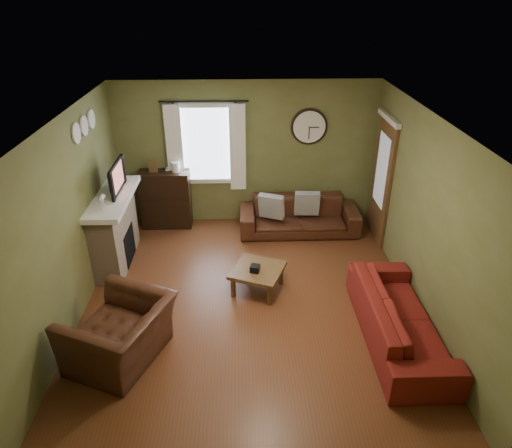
{
  "coord_description": "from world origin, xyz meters",
  "views": [
    {
      "loc": [
        -0.09,
        -5.19,
        4.03
      ],
      "look_at": [
        0.1,
        0.4,
        1.05
      ],
      "focal_mm": 32.0,
      "sensor_mm": 36.0,
      "label": 1
    }
  ],
  "objects_px": {
    "bookshelf": "(166,199)",
    "sofa_red": "(399,318)",
    "sofa_brown": "(299,215)",
    "armchair": "(120,333)",
    "coffee_table": "(258,279)"
  },
  "relations": [
    {
      "from": "bookshelf",
      "to": "sofa_red",
      "type": "bearing_deg",
      "value": -43.62
    },
    {
      "from": "sofa_brown",
      "to": "armchair",
      "type": "height_order",
      "value": "armchair"
    },
    {
      "from": "bookshelf",
      "to": "armchair",
      "type": "relative_size",
      "value": 0.93
    },
    {
      "from": "sofa_red",
      "to": "sofa_brown",
      "type": "bearing_deg",
      "value": 17.86
    },
    {
      "from": "sofa_brown",
      "to": "sofa_red",
      "type": "distance_m",
      "value": 3.02
    },
    {
      "from": "bookshelf",
      "to": "sofa_red",
      "type": "distance_m",
      "value": 4.6
    },
    {
      "from": "sofa_red",
      "to": "coffee_table",
      "type": "xyz_separation_m",
      "value": [
        -1.73,
        1.09,
        -0.13
      ]
    },
    {
      "from": "armchair",
      "to": "bookshelf",
      "type": "bearing_deg",
      "value": -158.21
    },
    {
      "from": "sofa_brown",
      "to": "coffee_table",
      "type": "height_order",
      "value": "sofa_brown"
    },
    {
      "from": "bookshelf",
      "to": "sofa_red",
      "type": "xyz_separation_m",
      "value": [
        3.33,
        -3.17,
        -0.21
      ]
    },
    {
      "from": "bookshelf",
      "to": "armchair",
      "type": "bearing_deg",
      "value": -91.3
    },
    {
      "from": "armchair",
      "to": "coffee_table",
      "type": "relative_size",
      "value": 1.67
    },
    {
      "from": "armchair",
      "to": "coffee_table",
      "type": "height_order",
      "value": "armchair"
    },
    {
      "from": "coffee_table",
      "to": "armchair",
      "type": "bearing_deg",
      "value": -141.75
    },
    {
      "from": "armchair",
      "to": "coffee_table",
      "type": "bearing_deg",
      "value": 151.33
    }
  ]
}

